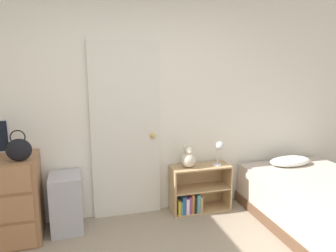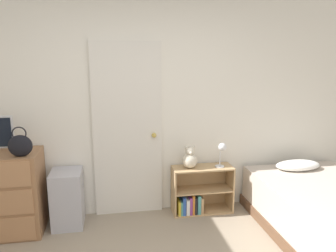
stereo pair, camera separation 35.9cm
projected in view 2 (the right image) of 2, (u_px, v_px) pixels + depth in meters
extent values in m
cube|color=white|center=(132.00, 107.00, 3.76)|extent=(10.00, 0.06, 2.55)
cube|color=silver|center=(128.00, 131.00, 3.76)|extent=(0.79, 0.04, 2.01)
sphere|color=gold|center=(154.00, 135.00, 3.78)|extent=(0.06, 0.06, 0.06)
ellipsoid|color=black|center=(20.00, 146.00, 3.20)|extent=(0.23, 0.12, 0.22)
torus|color=black|center=(19.00, 134.00, 3.17)|extent=(0.14, 0.01, 0.14)
cube|color=#ADADB7|center=(68.00, 198.00, 3.60)|extent=(0.33, 0.39, 0.62)
cube|color=tan|center=(174.00, 191.00, 3.87)|extent=(0.02, 0.28, 0.56)
cube|color=tan|center=(230.00, 187.00, 3.98)|extent=(0.02, 0.28, 0.56)
cube|color=tan|center=(202.00, 210.00, 3.98)|extent=(0.68, 0.28, 0.02)
cube|color=tan|center=(202.00, 189.00, 3.93)|extent=(0.68, 0.28, 0.02)
cube|color=tan|center=(203.00, 168.00, 3.87)|extent=(0.68, 0.28, 0.02)
cube|color=tan|center=(199.00, 185.00, 4.06)|extent=(0.72, 0.01, 0.56)
cube|color=gold|center=(178.00, 205.00, 3.90)|extent=(0.03, 0.23, 0.17)
cube|color=teal|center=(181.00, 206.00, 3.89)|extent=(0.02, 0.20, 0.17)
cube|color=#3359B2|center=(183.00, 204.00, 3.88)|extent=(0.03, 0.19, 0.22)
cube|color=white|center=(186.00, 204.00, 3.92)|extent=(0.04, 0.23, 0.18)
cube|color=#8C3F8C|center=(190.00, 204.00, 3.88)|extent=(0.03, 0.16, 0.21)
cube|color=orange|center=(192.00, 203.00, 3.88)|extent=(0.02, 0.16, 0.23)
cube|color=black|center=(194.00, 203.00, 3.92)|extent=(0.03, 0.21, 0.21)
cube|color=teal|center=(198.00, 203.00, 3.90)|extent=(0.04, 0.15, 0.22)
cube|color=tan|center=(200.00, 203.00, 3.94)|extent=(0.03, 0.22, 0.20)
sphere|color=beige|center=(190.00, 161.00, 3.82)|extent=(0.18, 0.18, 0.18)
sphere|color=beige|center=(190.00, 151.00, 3.80)|extent=(0.11, 0.11, 0.11)
sphere|color=silver|center=(191.00, 153.00, 3.75)|extent=(0.04, 0.04, 0.04)
sphere|color=beige|center=(186.00, 148.00, 3.78)|extent=(0.05, 0.05, 0.05)
sphere|color=beige|center=(193.00, 147.00, 3.79)|extent=(0.05, 0.05, 0.05)
cylinder|color=silver|center=(220.00, 166.00, 3.87)|extent=(0.11, 0.11, 0.01)
cylinder|color=silver|center=(220.00, 158.00, 3.85)|extent=(0.01, 0.01, 0.21)
sphere|color=silver|center=(222.00, 147.00, 3.81)|extent=(0.10, 0.10, 0.10)
cube|color=brown|center=(328.00, 230.00, 3.43)|extent=(1.23, 1.80, 0.12)
cube|color=beige|center=(331.00, 208.00, 3.38)|extent=(1.20, 1.75, 0.38)
ellipsoid|color=white|center=(298.00, 165.00, 3.96)|extent=(0.56, 0.28, 0.12)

